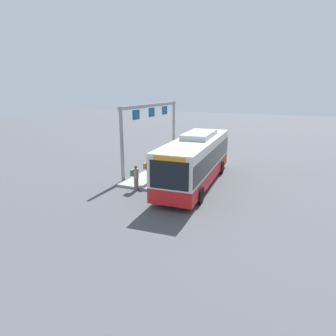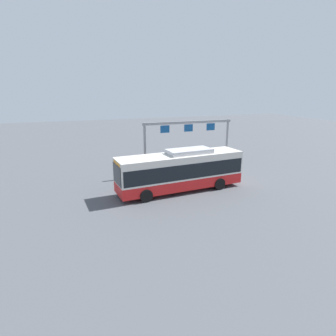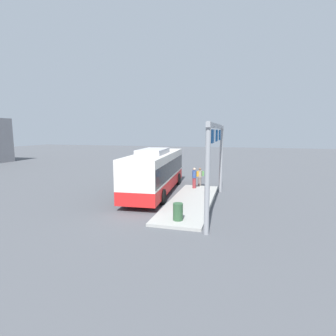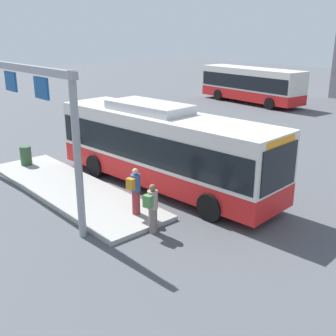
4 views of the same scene
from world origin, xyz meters
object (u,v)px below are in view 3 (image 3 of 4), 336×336
at_px(person_boarding, 195,177).
at_px(person_waiting_near, 200,177).
at_px(bus_main, 156,170).
at_px(trash_bin, 178,212).

relative_size(person_boarding, person_waiting_near, 1.00).
distance_m(person_boarding, person_waiting_near, 1.27).
xyz_separation_m(person_boarding, person_waiting_near, (1.24, -0.27, -0.16)).
relative_size(bus_main, trash_bin, 11.93).
bearing_deg(trash_bin, person_waiting_near, 1.16).
bearing_deg(person_waiting_near, trash_bin, 76.91).
height_order(bus_main, trash_bin, bus_main).
height_order(bus_main, person_boarding, bus_main).
bearing_deg(bus_main, trash_bin, -156.84).
xyz_separation_m(bus_main, trash_bin, (-6.24, -3.20, -1.20)).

